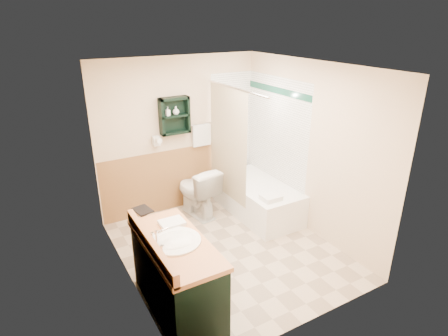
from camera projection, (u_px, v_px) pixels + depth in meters
The scene contains 25 objects.
floor at pixel (228, 250), 5.01m from camera, with size 3.00×3.00×0.00m, color #C6AE90.
back_wall at pixel (179, 135), 5.79m from camera, with size 2.60×0.04×2.40m, color beige.
left_wall at pixel (121, 190), 3.95m from camera, with size 0.04×3.00×2.40m, color beige.
right_wall at pixel (311, 149), 5.17m from camera, with size 0.04×3.00×2.40m, color beige.
ceiling at pixel (229, 64), 4.11m from camera, with size 2.60×3.00×0.04m, color white.
wainscot_left at pixel (130, 245), 4.23m from camera, with size 2.98×2.98×1.00m, color #A87844, non-canonical shape.
wainscot_back at pixel (182, 178), 6.02m from camera, with size 2.58×2.58×1.00m, color #A87844, non-canonical shape.
mirror_frame at pixel (140, 182), 3.42m from camera, with size 1.30×1.30×1.00m, color #9C6733, non-canonical shape.
mirror_glass at pixel (140, 182), 3.42m from camera, with size 1.20×1.20×0.90m, color white, non-canonical shape.
tile_right at pixel (275, 145), 5.81m from camera, with size 1.50×1.50×2.10m, color white, non-canonical shape.
tile_back at pixel (237, 136), 6.28m from camera, with size 0.95×0.95×2.10m, color white, non-canonical shape.
tile_accent at pixel (277, 90), 5.49m from camera, with size 1.50×1.50×0.10m, color #144736, non-canonical shape.
wall_shelf at pixel (175, 116), 5.52m from camera, with size 0.45×0.15×0.55m, color black.
hair_dryer at pixel (156, 141), 5.53m from camera, with size 0.10×0.24×0.18m, color white, non-canonical shape.
towel_bar at pixel (201, 124), 5.83m from camera, with size 0.40×0.06×0.40m, color white, non-canonical shape.
curtain_rod at pixel (234, 88), 5.11m from camera, with size 0.03×0.03×1.60m, color silver.
shower_curtain at pixel (228, 144), 5.57m from camera, with size 1.05×1.05×1.70m, color #BBAE8D, non-canonical shape.
vanity at pixel (177, 275), 3.88m from camera, with size 0.59×1.30×0.82m, color black.
bathtub at pixel (258, 199), 5.87m from camera, with size 0.76×1.50×0.51m, color white.
toilet at pixel (197, 192), 5.79m from camera, with size 0.45×0.80×0.79m, color white.
counter_towel at pixel (172, 223), 4.02m from camera, with size 0.26×0.20×0.04m, color white.
vanity_book at pixel (135, 204), 4.21m from camera, with size 0.18×0.02×0.24m, color black.
tub_towel at pixel (271, 197), 5.26m from camera, with size 0.27×0.22×0.07m, color white.
soap_bottle_a at pixel (168, 114), 5.45m from camera, with size 0.06×0.13×0.06m, color white.
soap_bottle_b at pixel (176, 111), 5.50m from camera, with size 0.10×0.12×0.10m, color white.
Camera 1 is at (-2.15, -3.65, 2.90)m, focal length 30.00 mm.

